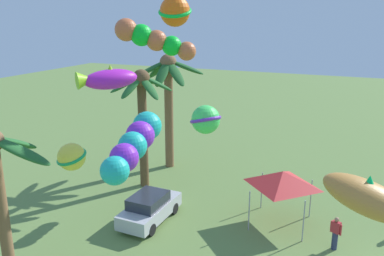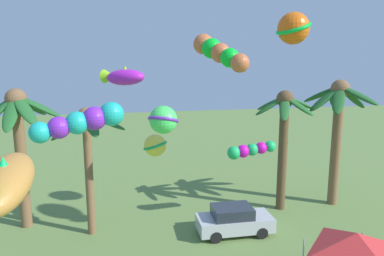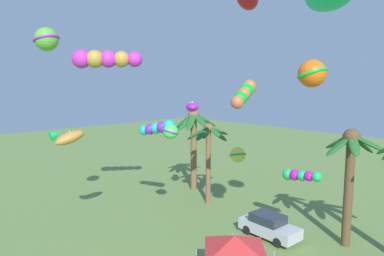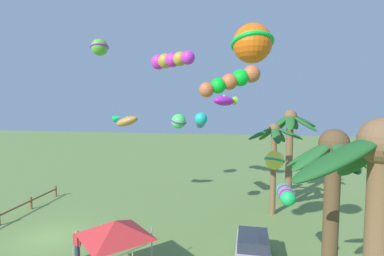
{
  "view_description": "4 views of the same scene",
  "coord_description": "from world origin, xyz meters",
  "px_view_note": "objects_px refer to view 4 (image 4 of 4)",
  "views": [
    {
      "loc": [
        -14.89,
        2.78,
        10.2
      ],
      "look_at": [
        -1.85,
        8.35,
        6.19
      ],
      "focal_mm": 36.91,
      "sensor_mm": 36.0,
      "label": 1
    },
    {
      "loc": [
        -4.74,
        -4.45,
        8.82
      ],
      "look_at": [
        -1.75,
        9.1,
        6.28
      ],
      "focal_mm": 33.22,
      "sensor_mm": 36.0,
      "label": 2
    },
    {
      "loc": [
        13.81,
        -6.32,
        10.02
      ],
      "look_at": [
        -1.26,
        7.42,
        7.32
      ],
      "focal_mm": 32.88,
      "sensor_mm": 36.0,
      "label": 3
    },
    {
      "loc": [
        16.02,
        11.34,
        8.21
      ],
      "look_at": [
        -0.94,
        8.55,
        6.7
      ],
      "focal_mm": 28.24,
      "sensor_mm": 36.0,
      "label": 4
    }
  ],
  "objects_px": {
    "parked_car_0": "(253,250)",
    "kite_fish_11": "(225,101)",
    "kite_tube_1": "(232,81)",
    "kite_ball_2": "(100,47)",
    "kite_tube_3": "(171,60)",
    "festival_tent": "(115,229)",
    "kite_tube_10": "(286,194)",
    "kite_ball_6": "(179,121)",
    "kite_fish_8": "(126,121)",
    "palm_tree_1": "(333,187)",
    "palm_tree_2": "(290,133)",
    "spectator_1": "(77,245)",
    "kite_tube_4": "(201,121)",
    "kite_ball_0": "(275,160)",
    "palm_tree_3": "(274,146)",
    "palm_tree_0": "(379,206)",
    "kite_ball_9": "(252,43)"
  },
  "relations": [
    {
      "from": "parked_car_0",
      "to": "kite_fish_11",
      "type": "relative_size",
      "value": 1.99
    },
    {
      "from": "kite_tube_1",
      "to": "kite_ball_2",
      "type": "relative_size",
      "value": 1.72
    },
    {
      "from": "kite_tube_3",
      "to": "kite_ball_2",
      "type": "bearing_deg",
      "value": -61.65
    },
    {
      "from": "festival_tent",
      "to": "kite_tube_10",
      "type": "bearing_deg",
      "value": 98.57
    },
    {
      "from": "kite_ball_2",
      "to": "kite_tube_1",
      "type": "bearing_deg",
      "value": 62.13
    },
    {
      "from": "kite_ball_6",
      "to": "kite_fish_8",
      "type": "bearing_deg",
      "value": -125.63
    },
    {
      "from": "palm_tree_1",
      "to": "palm_tree_2",
      "type": "height_order",
      "value": "palm_tree_2"
    },
    {
      "from": "festival_tent",
      "to": "kite_ball_2",
      "type": "xyz_separation_m",
      "value": [
        -9.05,
        -4.96,
        9.78
      ]
    },
    {
      "from": "palm_tree_2",
      "to": "kite_tube_10",
      "type": "distance_m",
      "value": 12.35
    },
    {
      "from": "palm_tree_2",
      "to": "festival_tent",
      "type": "bearing_deg",
      "value": -35.71
    },
    {
      "from": "spectator_1",
      "to": "kite_tube_3",
      "type": "height_order",
      "value": "kite_tube_3"
    },
    {
      "from": "kite_tube_4",
      "to": "kite_ball_6",
      "type": "bearing_deg",
      "value": -21.22
    },
    {
      "from": "palm_tree_2",
      "to": "kite_tube_3",
      "type": "relative_size",
      "value": 1.86
    },
    {
      "from": "spectator_1",
      "to": "kite_tube_4",
      "type": "distance_m",
      "value": 11.37
    },
    {
      "from": "festival_tent",
      "to": "kite_tube_1",
      "type": "height_order",
      "value": "kite_tube_1"
    },
    {
      "from": "kite_ball_0",
      "to": "kite_tube_10",
      "type": "relative_size",
      "value": 0.62
    },
    {
      "from": "spectator_1",
      "to": "kite_ball_0",
      "type": "height_order",
      "value": "kite_ball_0"
    },
    {
      "from": "spectator_1",
      "to": "kite_fish_11",
      "type": "height_order",
      "value": "kite_fish_11"
    },
    {
      "from": "kite_ball_2",
      "to": "kite_tube_10",
      "type": "height_order",
      "value": "kite_ball_2"
    },
    {
      "from": "palm_tree_3",
      "to": "kite_ball_0",
      "type": "distance_m",
      "value": 3.42
    },
    {
      "from": "kite_ball_0",
      "to": "kite_tube_3",
      "type": "distance_m",
      "value": 11.66
    },
    {
      "from": "palm_tree_0",
      "to": "palm_tree_3",
      "type": "distance_m",
      "value": 14.76
    },
    {
      "from": "palm_tree_2",
      "to": "kite_ball_6",
      "type": "height_order",
      "value": "palm_tree_2"
    },
    {
      "from": "parked_car_0",
      "to": "spectator_1",
      "type": "xyz_separation_m",
      "value": [
        1.05,
        -8.95,
        0.06
      ]
    },
    {
      "from": "kite_tube_3",
      "to": "kite_tube_4",
      "type": "bearing_deg",
      "value": 51.28
    },
    {
      "from": "spectator_1",
      "to": "kite_fish_8",
      "type": "relative_size",
      "value": 0.71
    },
    {
      "from": "kite_ball_0",
      "to": "kite_ball_6",
      "type": "distance_m",
      "value": 6.49
    },
    {
      "from": "festival_tent",
      "to": "kite_tube_4",
      "type": "distance_m",
      "value": 10.71
    },
    {
      "from": "kite_fish_8",
      "to": "kite_fish_11",
      "type": "distance_m",
      "value": 8.5
    },
    {
      "from": "palm_tree_1",
      "to": "palm_tree_2",
      "type": "distance_m",
      "value": 14.7
    },
    {
      "from": "palm_tree_2",
      "to": "kite_ball_9",
      "type": "xyz_separation_m",
      "value": [
        13.49,
        -3.57,
        4.82
      ]
    },
    {
      "from": "palm_tree_3",
      "to": "palm_tree_2",
      "type": "bearing_deg",
      "value": 155.43
    },
    {
      "from": "kite_tube_4",
      "to": "kite_fish_11",
      "type": "relative_size",
      "value": 1.61
    },
    {
      "from": "kite_ball_2",
      "to": "kite_tube_10",
      "type": "distance_m",
      "value": 16.89
    },
    {
      "from": "kite_tube_4",
      "to": "kite_ball_6",
      "type": "height_order",
      "value": "kite_tube_4"
    },
    {
      "from": "kite_ball_2",
      "to": "kite_ball_9",
      "type": "distance_m",
      "value": 14.45
    },
    {
      "from": "palm_tree_0",
      "to": "kite_ball_2",
      "type": "height_order",
      "value": "kite_ball_2"
    },
    {
      "from": "kite_fish_11",
      "to": "kite_ball_9",
      "type": "bearing_deg",
      "value": 10.16
    },
    {
      "from": "kite_ball_0",
      "to": "kite_ball_6",
      "type": "height_order",
      "value": "kite_ball_6"
    },
    {
      "from": "parked_car_0",
      "to": "kite_ball_9",
      "type": "relative_size",
      "value": 1.9
    },
    {
      "from": "parked_car_0",
      "to": "kite_tube_4",
      "type": "relative_size",
      "value": 1.23
    },
    {
      "from": "spectator_1",
      "to": "palm_tree_2",
      "type": "bearing_deg",
      "value": 134.08
    },
    {
      "from": "palm_tree_3",
      "to": "kite_tube_4",
      "type": "xyz_separation_m",
      "value": [
        0.26,
        -5.3,
        1.78
      ]
    },
    {
      "from": "kite_fish_8",
      "to": "kite_ball_9",
      "type": "relative_size",
      "value": 1.08
    },
    {
      "from": "palm_tree_0",
      "to": "kite_tube_3",
      "type": "height_order",
      "value": "kite_tube_3"
    },
    {
      "from": "palm_tree_0",
      "to": "festival_tent",
      "type": "relative_size",
      "value": 2.75
    },
    {
      "from": "kite_tube_3",
      "to": "kite_fish_11",
      "type": "xyz_separation_m",
      "value": [
        3.74,
        4.62,
        -3.26
      ]
    },
    {
      "from": "spectator_1",
      "to": "festival_tent",
      "type": "relative_size",
      "value": 0.56
    },
    {
      "from": "kite_tube_4",
      "to": "kite_tube_10",
      "type": "bearing_deg",
      "value": 30.76
    },
    {
      "from": "kite_tube_3",
      "to": "kite_ball_6",
      "type": "height_order",
      "value": "kite_tube_3"
    }
  ]
}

